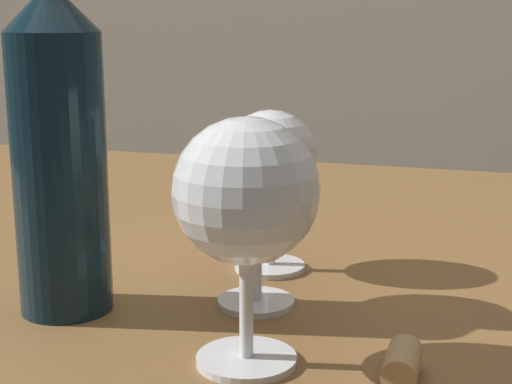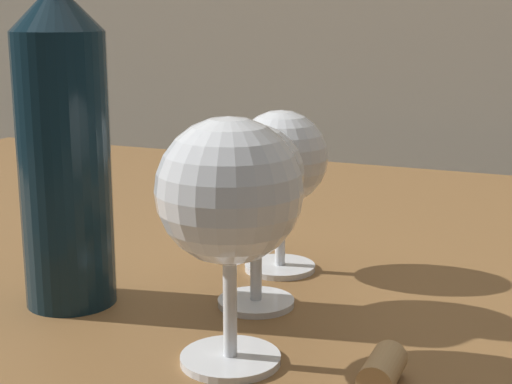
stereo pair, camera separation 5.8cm
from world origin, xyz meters
TOP-DOWN VIEW (x-y plane):
  - dining_table at (0.00, 0.00)m, footprint 1.35×0.81m
  - wine_glass_merlot at (0.07, -0.28)m, footprint 0.09×0.09m
  - wine_glass_amber at (0.05, -0.18)m, footprint 0.07×0.07m
  - wine_glass_rose at (0.03, -0.10)m, footprint 0.08×0.08m
  - wine_bottle at (-0.09, -0.23)m, footprint 0.07×0.07m
  - cork at (0.17, -0.28)m, footprint 0.02×0.04m

SIDE VIEW (x-z plane):
  - dining_table at x=0.00m, z-range 0.27..1.01m
  - cork at x=0.17m, z-range 0.73..0.76m
  - wine_glass_rose at x=0.03m, z-range 0.76..0.90m
  - wine_glass_amber at x=0.05m, z-range 0.76..0.90m
  - wine_glass_merlot at x=0.07m, z-range 0.77..0.93m
  - wine_bottle at x=-0.09m, z-range 0.70..1.03m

